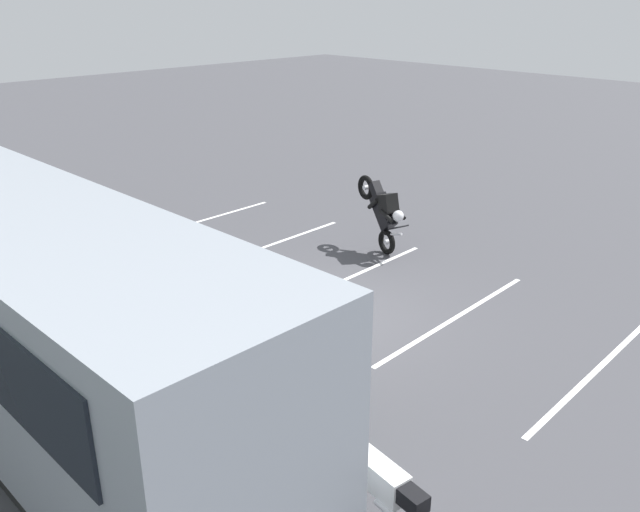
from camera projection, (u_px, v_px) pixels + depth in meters
The scene contains 14 objects.
ground_plane at pixel (327, 316), 12.75m from camera, with size 80.00×80.00×0.00m, color #424247.
tour_bus at pixel (48, 325), 8.88m from camera, with size 9.24×2.68×3.25m.
spectator_far_left at pixel (305, 358), 9.19m from camera, with size 0.57×0.31×1.79m.
spectator_left at pixel (251, 325), 10.09m from camera, with size 0.58×0.35×1.81m.
spectator_centre at pixel (215, 307), 10.82m from camera, with size 0.57×0.33×1.70m.
spectator_right at pixel (186, 281), 11.74m from camera, with size 0.57×0.32×1.72m.
parked_motorcycle_silver at pixel (131, 326), 11.32m from camera, with size 2.03×0.72×0.99m.
parked_motorcycle_dark at pixel (382, 489), 7.62m from camera, with size 2.05×0.63×0.99m.
stunt_motorcycle at pixel (382, 210), 15.54m from camera, with size 1.90×0.80×1.83m.
bay_line_a at pixel (594, 372), 10.85m from camera, with size 0.26×4.81×0.01m.
bay_line_b at pixel (455, 318), 12.65m from camera, with size 0.27×5.00×0.01m.
bay_line_c at pixel (351, 277), 14.46m from camera, with size 0.27×4.88×0.01m.
bay_line_d at pixel (270, 245), 16.26m from camera, with size 0.26×4.77×0.01m.
bay_line_e at pixel (205, 220), 18.07m from camera, with size 0.25×4.48×0.01m.
Camera 1 is at (-8.02, 8.09, 5.82)m, focal length 37.10 mm.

